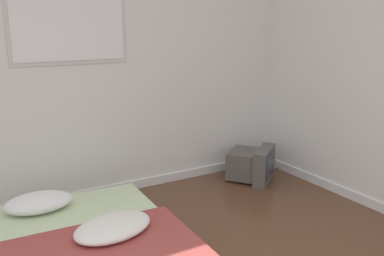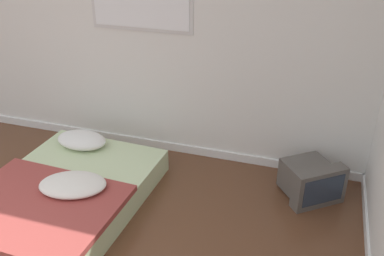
% 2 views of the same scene
% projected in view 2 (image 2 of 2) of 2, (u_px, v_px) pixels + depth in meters
% --- Properties ---
extents(wall_back, '(7.88, 0.08, 2.60)m').
position_uv_depth(wall_back, '(101.00, 28.00, 4.33)').
color(wall_back, white).
rests_on(wall_back, ground_plane).
extents(mattress_bed, '(1.35, 1.83, 0.37)m').
position_uv_depth(mattress_bed, '(62.00, 195.00, 3.75)').
color(mattress_bed, beige).
rests_on(mattress_bed, ground_plane).
extents(crt_tv, '(0.62, 0.62, 0.36)m').
position_uv_depth(crt_tv, '(311.00, 180.00, 3.90)').
color(crt_tv, '#56514C').
rests_on(crt_tv, ground_plane).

